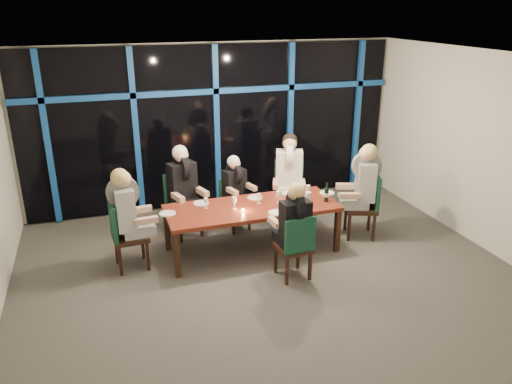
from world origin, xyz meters
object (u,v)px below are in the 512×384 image
dining_table (252,210)px  diner_near_mid (294,217)px  chair_end_left (123,232)px  diner_end_right (363,178)px  chair_far_right (289,188)px  diner_far_mid (235,182)px  chair_far_mid (233,201)px  chair_far_left (182,201)px  diner_far_left (183,179)px  diner_end_left (127,204)px  wine_bottle (326,194)px  water_pitcher (307,198)px  chair_near_mid (296,244)px  chair_end_right (367,202)px  diner_far_right (289,166)px

dining_table → diner_near_mid: size_ratio=2.76×
chair_end_left → diner_end_right: size_ratio=0.99×
dining_table → chair_far_right: size_ratio=2.40×
diner_far_mid → diner_near_mid: 1.81m
chair_far_mid → chair_far_right: size_ratio=0.82×
chair_far_left → diner_far_left: diner_far_left is taller
chair_far_right → diner_end_right: (0.88, -0.98, 0.42)m
diner_end_left → wine_bottle: size_ratio=3.29×
chair_far_mid → water_pitcher: 1.45m
diner_near_mid → chair_end_left: bearing=-28.6°
diner_near_mid → wine_bottle: bearing=-143.3°
chair_near_mid → diner_far_mid: size_ratio=1.12×
chair_far_right → water_pitcher: size_ratio=5.43×
chair_far_mid → chair_far_left: bearing=160.2°
diner_far_left → wine_bottle: size_ratio=3.32×
chair_far_mid → diner_far_mid: diner_far_mid is taller
chair_end_right → diner_end_right: (-0.09, 0.03, 0.42)m
diner_end_left → diner_near_mid: 2.35m
chair_far_mid → chair_end_right: 2.21m
chair_far_mid → diner_far_left: (-0.84, -0.04, 0.50)m
diner_far_left → diner_far_right: diner_far_right is taller
chair_end_left → diner_far_mid: diner_far_mid is taller
chair_far_mid → diner_far_mid: size_ratio=1.03×
diner_far_mid → dining_table: bearing=-105.9°
chair_far_left → water_pitcher: size_ratio=5.24×
chair_far_mid → chair_far_right: bearing=-16.3°
chair_far_right → diner_far_right: diner_far_right is taller
chair_end_right → water_pitcher: chair_end_right is taller
diner_far_right → diner_end_left: 2.87m
chair_far_right → diner_end_left: diner_end_left is taller
dining_table → chair_far_mid: 0.93m
diner_far_right → water_pitcher: diner_far_right is taller
wine_bottle → water_pitcher: (-0.33, -0.02, -0.02)m
chair_far_right → chair_end_right: size_ratio=1.01×
diner_far_right → diner_end_right: (0.91, -0.89, -0.01)m
chair_end_right → diner_far_right: size_ratio=1.02×
chair_far_left → chair_end_left: (-1.01, -0.91, -0.00)m
chair_near_mid → diner_far_left: bearing=-62.6°
diner_far_left → chair_far_left: bearing=90.0°
diner_end_left → wine_bottle: bearing=-99.0°
dining_table → diner_far_mid: bearing=90.9°
diner_far_left → chair_far_right: bearing=-15.8°
chair_near_mid → water_pitcher: bearing=-126.9°
dining_table → chair_end_right: bearing=-2.6°
diner_near_mid → chair_end_right: bearing=-157.2°
chair_end_right → wine_bottle: 0.84m
diner_end_left → water_pitcher: size_ratio=5.07×
diner_end_right → chair_end_left: bearing=-72.1°
chair_far_left → wine_bottle: 2.37m
chair_near_mid → water_pitcher: size_ratio=4.84×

